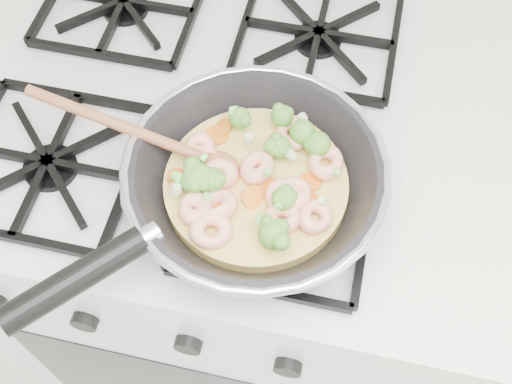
# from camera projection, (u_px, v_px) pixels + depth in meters

# --- Properties ---
(stove) EXTENTS (0.60, 0.60, 0.92)m
(stove) POSITION_uv_depth(u_px,v_px,m) (212.00, 242.00, 1.26)
(stove) COLOR silver
(stove) RESTS_ON ground
(skillet) EXTENTS (0.45, 0.40, 0.09)m
(skillet) POSITION_uv_depth(u_px,v_px,m) (252.00, 181.00, 0.74)
(skillet) COLOR black
(skillet) RESTS_ON stove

